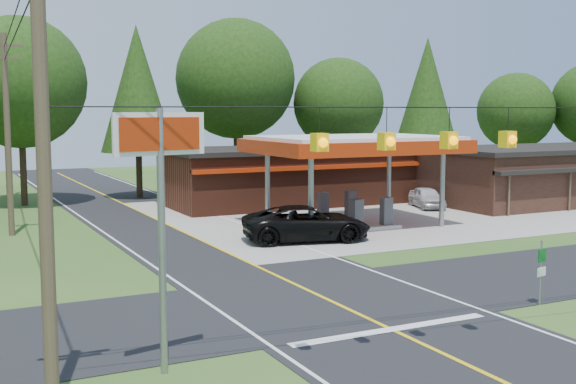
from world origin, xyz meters
name	(u,v)px	position (x,y,z in m)	size (l,w,h in m)	color
ground	(329,301)	(0.00, 0.00, 0.00)	(120.00, 120.00, 0.00)	#29501C
main_highway	(329,300)	(0.00, 0.00, 0.01)	(8.00, 120.00, 0.02)	black
cross_road	(329,300)	(0.00, 0.00, 0.01)	(70.00, 7.00, 0.02)	black
lane_center_yellow	(329,300)	(0.00, 0.00, 0.03)	(0.15, 110.00, 0.00)	yellow
gas_canopy	(354,147)	(9.00, 13.00, 4.27)	(10.60, 7.40, 4.88)	gray
convenience_store	(288,175)	(10.00, 22.98, 1.92)	(16.40, 7.55, 3.80)	#512517
strip_building	(564,173)	(28.00, 15.98, 1.91)	(20.40, 8.75, 3.80)	#311B14
utility_pole_near_left	(44,162)	(-9.50, -5.00, 5.20)	(1.80, 0.30, 10.00)	#473828
utility_pole_far_left	(8,132)	(-8.00, 18.00, 5.20)	(1.80, 0.30, 10.00)	#473828
utility_pole_north	(6,132)	(-6.50, 35.00, 4.75)	(0.30, 0.30, 9.50)	#473828
overhead_beacons	(419,111)	(-1.00, -6.00, 6.21)	(17.04, 2.04, 1.03)	black
treeline_backdrop	(148,90)	(0.82, 24.01, 7.49)	(70.27, 51.59, 13.30)	#332316
suv_car	(307,224)	(4.50, 10.00, 0.85)	(6.12, 6.12, 1.70)	black
sedan_car	(427,198)	(17.00, 17.00, 0.67)	(3.92, 3.92, 1.33)	silver
big_stop_sign	(161,181)	(-6.79, -4.00, 4.61)	(2.30, 0.59, 6.28)	gray
route_sign_post	(541,267)	(5.80, -3.52, 1.25)	(0.43, 0.13, 2.11)	gray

